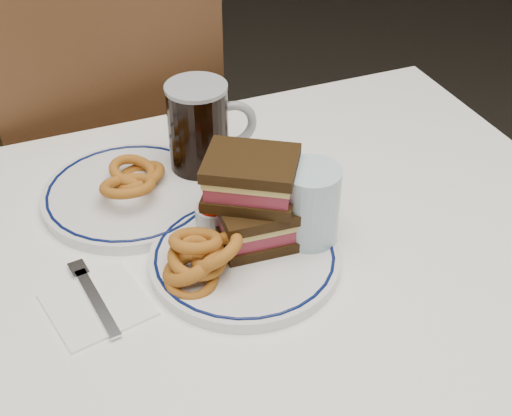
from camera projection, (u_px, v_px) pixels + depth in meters
name	position (u px, v px, depth m)	size (l,w,h in m)	color
dining_table	(187.00, 333.00, 1.01)	(1.27, 0.87, 0.75)	white
chair_far	(104.00, 161.00, 1.56)	(0.53, 0.53, 0.98)	#452C16
main_plate	(245.00, 258.00, 0.97)	(0.26, 0.26, 0.02)	silver
reuben_sandwich	(257.00, 199.00, 0.96)	(0.15, 0.15, 0.12)	black
onion_rings_main	(198.00, 258.00, 0.92)	(0.12, 0.10, 0.09)	brown
ketchup_ramekin	(213.00, 215.00, 1.00)	(0.05, 0.05, 0.03)	silver
beer_mug	(200.00, 130.00, 1.10)	(0.14, 0.09, 0.16)	black
water_glass	(310.00, 209.00, 0.97)	(0.08, 0.08, 0.13)	#A9CADA
far_plate	(130.00, 194.00, 1.08)	(0.26, 0.26, 0.02)	silver
onion_rings_far	(133.00, 178.00, 1.07)	(0.11, 0.13, 0.07)	brown
napkin_fork	(97.00, 303.00, 0.91)	(0.14, 0.16, 0.01)	white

